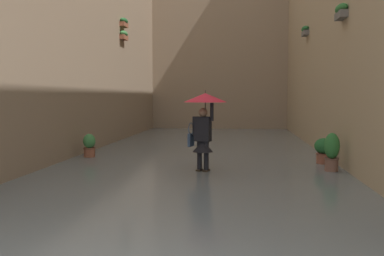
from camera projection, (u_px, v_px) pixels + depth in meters
The scene contains 7 objects.
ground_plane at pixel (203, 155), 14.40m from camera, with size 60.00×60.00×0.00m, color #605B56.
flood_water at pixel (203, 154), 14.40m from camera, with size 8.35×27.42×0.06m, color slate.
building_facade_far at pixel (220, 28), 25.49m from camera, with size 11.15×1.80×11.63m, color gray.
person_wading at pixel (204, 115), 10.76m from camera, with size 1.07×1.07×2.04m.
potted_plant_mid_left at pixel (324, 150), 12.07m from camera, with size 0.51×0.51×0.75m.
potted_plant_far_right at pixel (89, 146), 13.37m from camera, with size 0.37×0.37×0.76m.
potted_plant_near_left at pixel (332, 152), 10.83m from camera, with size 0.37×0.37×1.00m.
Camera 1 is at (-1.17, 3.55, 1.90)m, focal length 41.58 mm.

